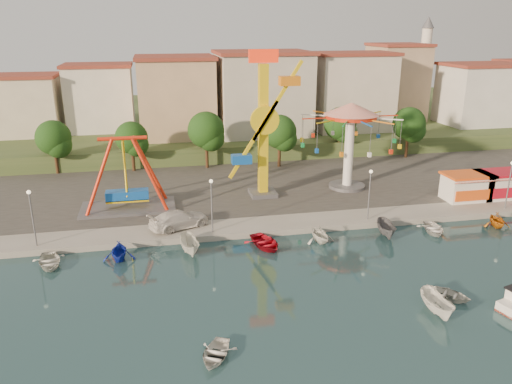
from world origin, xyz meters
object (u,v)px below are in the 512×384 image
object	(u,v)px
rowboat_a	(447,294)
van	(179,219)
wave_swinger	(350,126)
kamikaze_tower	(266,129)
skiff	(437,305)
pirate_ship_ride	(126,175)

from	to	relation	value
rowboat_a	van	bearing A→B (deg)	93.62
wave_swinger	rowboat_a	bearing A→B (deg)	-94.23
kamikaze_tower	rowboat_a	world-z (taller)	kamikaze_tower
kamikaze_tower	van	distance (m)	14.76
kamikaze_tower	skiff	bearing A→B (deg)	-75.75
kamikaze_tower	skiff	xyz separation A→B (m)	(6.61, -26.05, -7.80)
kamikaze_tower	rowboat_a	xyz separation A→B (m)	(8.56, -24.28, -8.18)
rowboat_a	van	world-z (taller)	van
pirate_ship_ride	van	distance (m)	8.73
rowboat_a	skiff	world-z (taller)	skiff
wave_swinger	van	bearing A→B (deg)	-157.38
skiff	rowboat_a	bearing A→B (deg)	43.82
wave_swinger	rowboat_a	size ratio (longest dim) A/B	3.45
van	kamikaze_tower	bearing A→B (deg)	-76.58
wave_swinger	rowboat_a	distance (m)	26.55
wave_swinger	skiff	world-z (taller)	wave_swinger
pirate_ship_ride	van	world-z (taller)	pirate_ship_ride
pirate_ship_ride	van	xyz separation A→B (m)	(5.14, -6.43, -2.93)
pirate_ship_ride	kamikaze_tower	bearing A→B (deg)	4.62
pirate_ship_ride	van	bearing A→B (deg)	-51.35
pirate_ship_ride	kamikaze_tower	xyz separation A→B (m)	(15.57, 1.26, 4.14)
van	skiff	bearing A→B (deg)	-160.10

